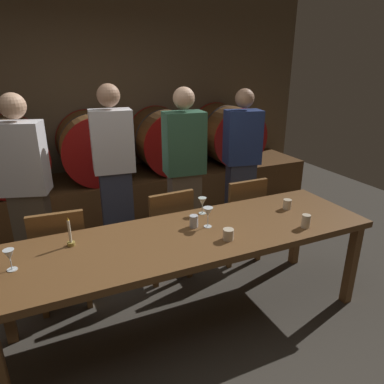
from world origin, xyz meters
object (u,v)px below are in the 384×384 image
(guest_far_right, at_px, (241,163))
(cup_far_left, at_px, (194,221))
(wine_barrel_far_right, at_px, (227,134))
(cup_center_right, at_px, (306,221))
(chair_right, at_px, (240,215))
(guest_center_left, at_px, (115,174))
(cup_far_right, at_px, (287,204))
(candle_center, at_px, (70,238))
(wine_glass_center, at_px, (208,213))
(wine_barrel_right, at_px, (165,140))
(chair_left, at_px, (61,253))
(wine_barrel_left, at_px, (10,155))
(wine_glass_right, at_px, (202,202))
(guest_center_right, at_px, (184,174))
(guest_far_left, at_px, (27,189))
(chair_center, at_px, (168,230))
(wine_glass_left, at_px, (9,256))
(cup_center_left, at_px, (228,234))
(dining_table, at_px, (192,242))
(wine_barrel_center, at_px, (94,147))

(guest_far_right, height_order, cup_far_left, guest_far_right)
(wine_barrel_far_right, xyz_separation_m, cup_center_right, (-0.78, -2.53, -0.13))
(wine_barrel_far_right, distance_m, chair_right, 1.88)
(guest_center_left, bearing_deg, chair_right, 158.01)
(cup_center_right, distance_m, cup_far_right, 0.35)
(candle_center, bearing_deg, wine_glass_center, -7.56)
(wine_barrel_right, relative_size, cup_far_right, 9.93)
(chair_left, distance_m, chair_right, 1.69)
(wine_barrel_far_right, bearing_deg, wine_barrel_left, 180.00)
(wine_glass_center, distance_m, wine_glass_right, 0.25)
(wine_barrel_right, distance_m, chair_right, 1.72)
(wine_barrel_right, relative_size, wine_glass_right, 5.97)
(guest_center_right, distance_m, cup_far_left, 0.93)
(chair_right, height_order, guest_far_left, guest_far_left)
(chair_right, relative_size, wine_glass_center, 5.66)
(chair_center, height_order, wine_glass_right, wine_glass_right)
(guest_center_left, height_order, guest_far_right, guest_center_left)
(guest_far_left, xyz_separation_m, wine_glass_left, (-0.11, -1.14, -0.02))
(chair_right, height_order, wine_glass_right, wine_glass_right)
(wine_barrel_left, xyz_separation_m, cup_far_right, (2.12, -2.19, -0.13))
(wine_glass_center, relative_size, cup_far_left, 1.69)
(cup_center_left, height_order, cup_far_right, cup_far_right)
(wine_barrel_right, xyz_separation_m, guest_center_left, (-0.92, -1.07, -0.04))
(wine_barrel_far_right, distance_m, guest_center_left, 2.15)
(chair_center, relative_size, guest_far_left, 0.52)
(wine_barrel_far_right, relative_size, cup_center_left, 10.44)
(dining_table, relative_size, candle_center, 13.08)
(chair_center, distance_m, wine_glass_left, 1.40)
(wine_barrel_far_right, bearing_deg, guest_far_left, -157.17)
(chair_left, bearing_deg, guest_far_left, -68.09)
(chair_right, distance_m, guest_center_right, 0.69)
(dining_table, relative_size, chair_left, 3.10)
(wine_barrel_left, height_order, wine_glass_center, wine_barrel_left)
(guest_far_right, distance_m, wine_glass_left, 2.56)
(wine_barrel_far_right, distance_m, chair_left, 3.02)
(guest_far_right, relative_size, wine_glass_left, 12.27)
(wine_barrel_center, relative_size, cup_center_right, 8.20)
(wine_barrel_center, height_order, wine_barrel_far_right, same)
(chair_center, height_order, cup_far_right, chair_center)
(dining_table, xyz_separation_m, chair_left, (-0.87, 0.59, -0.20))
(chair_left, bearing_deg, candle_center, 103.24)
(wine_barrel_center, bearing_deg, wine_barrel_far_right, 0.00)
(chair_right, height_order, cup_center_left, chair_right)
(wine_barrel_left, relative_size, wine_glass_right, 5.97)
(chair_right, xyz_separation_m, guest_far_right, (0.32, 0.53, 0.36))
(cup_far_right, bearing_deg, wine_glass_right, 163.26)
(chair_right, bearing_deg, wine_barrel_center, -56.11)
(wine_glass_right, height_order, cup_far_right, wine_glass_right)
(chair_left, xyz_separation_m, cup_center_right, (1.69, -0.85, 0.32))
(wine_glass_center, bearing_deg, chair_center, 100.75)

